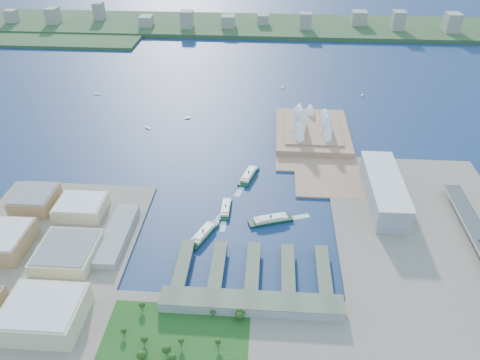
# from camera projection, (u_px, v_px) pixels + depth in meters

# --- Properties ---
(ground) EXTENTS (3000.00, 3000.00, 0.00)m
(ground) POSITION_uv_depth(u_px,v_px,m) (245.00, 230.00, 626.66)
(ground) COLOR #10234D
(ground) RESTS_ON ground
(west_land) EXTENTS (220.00, 390.00, 3.00)m
(west_land) POSITION_uv_depth(u_px,v_px,m) (29.00, 276.00, 553.08)
(west_land) COLOR gray
(west_land) RESTS_ON ground
(east_land) EXTENTS (240.00, 500.00, 3.00)m
(east_land) POSITION_uv_depth(u_px,v_px,m) (439.00, 264.00, 570.08)
(east_land) COLOR gray
(east_land) RESTS_ON ground
(peninsula) EXTENTS (135.00, 220.00, 3.00)m
(peninsula) POSITION_uv_depth(u_px,v_px,m) (314.00, 140.00, 836.06)
(peninsula) COLOR #9F7257
(peninsula) RESTS_ON ground
(far_shore) EXTENTS (2200.00, 260.00, 12.00)m
(far_shore) POSITION_uv_depth(u_px,v_px,m) (265.00, 26.00, 1439.57)
(far_shore) COLOR #2D4926
(far_shore) RESTS_ON ground
(opera_house) EXTENTS (134.00, 180.00, 58.00)m
(opera_house) POSITION_uv_depth(u_px,v_px,m) (313.00, 119.00, 836.08)
(opera_house) COLOR white
(opera_house) RESTS_ON peninsula
(toaster_building) EXTENTS (45.00, 155.00, 35.00)m
(toaster_building) POSITION_uv_depth(u_px,v_px,m) (384.00, 190.00, 670.55)
(toaster_building) COLOR gray
(toaster_building) RESTS_ON east_land
(west_buildings) EXTENTS (200.00, 280.00, 27.00)m
(west_buildings) POSITION_uv_depth(u_px,v_px,m) (39.00, 247.00, 573.97)
(west_buildings) COLOR #9C794E
(west_buildings) RESTS_ON west_land
(ferry_wharves) EXTENTS (184.00, 90.00, 9.30)m
(ferry_wharves) POSITION_uv_depth(u_px,v_px,m) (253.00, 268.00, 560.81)
(ferry_wharves) COLOR #4C5440
(ferry_wharves) RESTS_ON ground
(terminal_building) EXTENTS (200.00, 28.00, 12.00)m
(terminal_building) POSITION_uv_depth(u_px,v_px,m) (251.00, 304.00, 508.39)
(terminal_building) COLOR gray
(terminal_building) RESTS_ON south_land
(park) EXTENTS (150.00, 110.00, 16.00)m
(park) POSITION_uv_depth(u_px,v_px,m) (173.00, 341.00, 465.89)
(park) COLOR #194714
(park) RESTS_ON south_land
(far_skyline) EXTENTS (1900.00, 140.00, 55.00)m
(far_skyline) POSITION_uv_depth(u_px,v_px,m) (265.00, 16.00, 1404.47)
(far_skyline) COLOR gray
(far_skyline) RESTS_ON far_shore
(ferry_a) EXTENTS (13.62, 52.26, 9.87)m
(ferry_a) POSITION_uv_depth(u_px,v_px,m) (226.00, 207.00, 661.88)
(ferry_a) COLOR #0C331E
(ferry_a) RESTS_ON ground
(ferry_b) EXTENTS (31.67, 62.63, 11.48)m
(ferry_b) POSITION_uv_depth(u_px,v_px,m) (249.00, 174.00, 733.18)
(ferry_b) COLOR #0C331E
(ferry_b) RESTS_ON ground
(ferry_c) EXTENTS (37.29, 60.88, 11.29)m
(ferry_c) POSITION_uv_depth(u_px,v_px,m) (203.00, 233.00, 613.85)
(ferry_c) COLOR #0C331E
(ferry_c) RESTS_ON ground
(ferry_d) EXTENTS (63.16, 34.86, 11.62)m
(ferry_d) POSITION_uv_depth(u_px,v_px,m) (271.00, 218.00, 638.95)
(ferry_d) COLOR #0C331E
(ferry_d) RESTS_ON ground
(boat_a) EXTENTS (12.83, 11.53, 2.67)m
(boat_a) POSITION_uv_depth(u_px,v_px,m) (148.00, 128.00, 876.29)
(boat_a) COLOR white
(boat_a) RESTS_ON ground
(boat_b) EXTENTS (11.24, 9.49, 2.98)m
(boat_b) POSITION_uv_depth(u_px,v_px,m) (188.00, 118.00, 911.08)
(boat_b) COLOR white
(boat_b) RESTS_ON ground
(boat_c) EXTENTS (8.41, 11.29, 2.51)m
(boat_c) POSITION_uv_depth(u_px,v_px,m) (362.00, 95.00, 1004.04)
(boat_c) COLOR white
(boat_c) RESTS_ON ground
(boat_d) EXTENTS (14.26, 7.50, 2.37)m
(boat_d) POSITION_uv_depth(u_px,v_px,m) (97.00, 94.00, 1009.97)
(boat_d) COLOR white
(boat_d) RESTS_ON ground
(boat_e) EXTENTS (5.17, 11.48, 2.72)m
(boat_e) POSITION_uv_depth(u_px,v_px,m) (283.00, 87.00, 1040.77)
(boat_e) COLOR white
(boat_e) RESTS_ON ground
(car_c) EXTENTS (2.06, 5.08, 1.47)m
(car_c) POSITION_uv_depth(u_px,v_px,m) (479.00, 240.00, 586.11)
(car_c) COLOR slate
(car_c) RESTS_ON expressway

